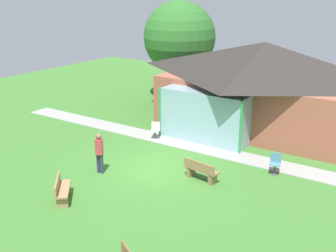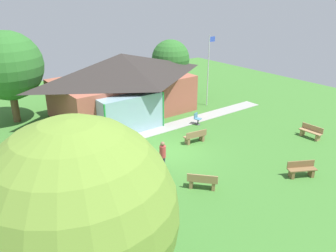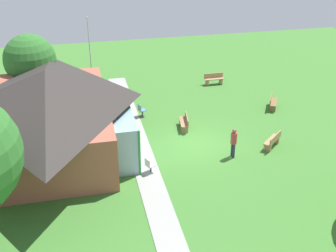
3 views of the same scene
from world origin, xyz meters
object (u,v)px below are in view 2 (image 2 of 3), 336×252
flagpole (209,68)px  patio_chair_west (111,138)px  bench_lawn_far_right (311,132)px  bench_front_center (202,181)px  patio_chair_lawn_spare (197,119)px  bench_rear_near_path (195,137)px  visitor_strolling_lawn (163,154)px  tree_behind_pavilion_left (8,66)px  tree_behind_pavilion_right (171,59)px  pavilion (123,83)px  tree_lawn_corner (78,215)px  bench_front_right (301,170)px

flagpole → patio_chair_west: (-10.30, -2.14, -2.79)m
flagpole → bench_lawn_far_right: flagpole is taller
bench_front_center → patio_chair_lawn_spare: patio_chair_lawn_spare is taller
bench_rear_near_path → bench_lawn_far_right: size_ratio=1.03×
bench_rear_near_path → visitor_strolling_lawn: (-3.86, -1.73, 0.62)m
tree_behind_pavilion_left → tree_behind_pavilion_right: size_ratio=1.29×
bench_lawn_far_right → tree_behind_pavilion_right: bearing=6.7°
bench_lawn_far_right → patio_chair_west: bearing=56.9°
patio_chair_west → tree_behind_pavilion_left: (-3.62, 7.88, 3.74)m
patio_chair_west → visitor_strolling_lawn: 4.81m
pavilion → bench_rear_near_path: size_ratio=7.17×
tree_behind_pavilion_left → tree_behind_pavilion_right: tree_behind_pavilion_left is taller
bench_lawn_far_right → patio_chair_lawn_spare: 7.70m
flagpole → bench_lawn_far_right: bearing=-85.5°
pavilion → patio_chair_lawn_spare: 6.44m
bench_lawn_far_right → tree_behind_pavilion_left: size_ratio=0.23×
flagpole → bench_front_center: flagpole is taller
tree_lawn_corner → bench_front_right: bearing=5.7°
bench_lawn_far_right → bench_front_center: 9.95m
flagpole → tree_behind_pavilion_left: tree_behind_pavilion_left is taller
patio_chair_lawn_spare → tree_lawn_corner: 16.99m
bench_rear_near_path → visitor_strolling_lawn: 4.28m
flagpole → bench_front_center: (-9.22, -9.46, -2.80)m
patio_chair_west → tree_behind_pavilion_right: tree_behind_pavilion_right is taller
bench_lawn_far_right → tree_lawn_corner: (-17.57, -3.78, 3.47)m
bench_rear_near_path → tree_lawn_corner: size_ratio=0.24×
bench_front_right → visitor_strolling_lawn: (-5.45, 4.84, 0.62)m
pavilion → tree_behind_pavilion_left: bearing=156.0°
bench_rear_near_path → visitor_strolling_lawn: size_ratio=0.89×
bench_lawn_far_right → tree_behind_pavilion_left: bearing=43.9°
flagpole → tree_behind_pavilion_left: (-13.91, 5.74, 0.96)m
flagpole → patio_chair_lawn_spare: bearing=-142.1°
patio_chair_west → tree_behind_pavilion_right: 11.54m
flagpole → bench_front_right: size_ratio=3.81×
patio_chair_west → tree_lawn_corner: (-6.54, -10.82, 3.46)m
bench_rear_near_path → tree_lawn_corner: tree_lawn_corner is taller
patio_chair_west → tree_behind_pavilion_right: (9.37, 6.02, 3.02)m
pavilion → bench_front_center: pavilion is taller
flagpole → bench_front_center: size_ratio=4.13×
flagpole → visitor_strolling_lawn: (-9.74, -6.88, -2.18)m
flagpole → bench_lawn_far_right: size_ratio=3.87×
bench_front_right → tree_behind_pavilion_left: 20.29m
tree_behind_pavilion_right → bench_front_right: bearing=-102.2°
flagpole → tree_lawn_corner: size_ratio=0.90×
bench_rear_near_path → patio_chair_lawn_spare: size_ratio=1.80×
bench_front_right → patio_chair_west: size_ratio=1.78×
bench_lawn_far_right → pavilion: bearing=31.7°
visitor_strolling_lawn → tree_lawn_corner: bearing=-146.8°
bench_rear_near_path → patio_chair_west: (-4.42, 3.00, 0.01)m
bench_lawn_far_right → visitor_strolling_lawn: size_ratio=0.86×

